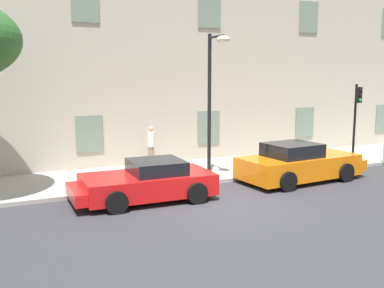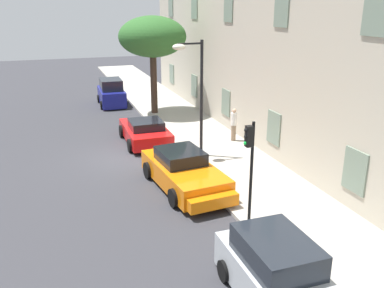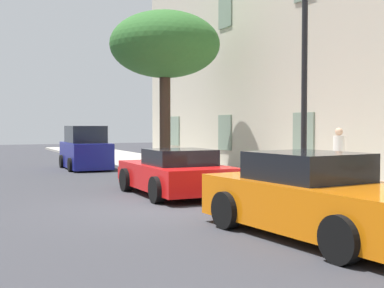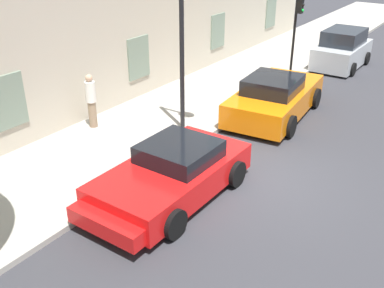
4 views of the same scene
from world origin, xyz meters
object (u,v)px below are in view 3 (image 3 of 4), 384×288
at_px(street_lamp, 289,42).
at_px(pedestrian_admiring, 339,157).
at_px(sportscar_red_lead, 173,173).
at_px(tree_near_kerb, 165,46).
at_px(hatchback_parked, 85,150).
at_px(sportscar_yellow_flank, 328,202).

distance_m(street_lamp, pedestrian_admiring, 4.29).
xyz_separation_m(street_lamp, pedestrian_admiring, (-1.54, 2.82, -2.84)).
bearing_deg(pedestrian_admiring, sportscar_red_lead, -112.32).
bearing_deg(pedestrian_admiring, tree_near_kerb, -161.14).
bearing_deg(street_lamp, sportscar_red_lead, -155.24).
height_order(hatchback_parked, street_lamp, street_lamp).
relative_size(street_lamp, pedestrian_admiring, 3.12).
relative_size(tree_near_kerb, pedestrian_admiring, 3.59).
bearing_deg(hatchback_parked, street_lamp, 8.58).
distance_m(hatchback_parked, tree_near_kerb, 5.99).
height_order(tree_near_kerb, street_lamp, tree_near_kerb).
relative_size(sportscar_red_lead, sportscar_yellow_flank, 0.87).
xyz_separation_m(tree_near_kerb, pedestrian_admiring, (7.15, 2.44, -3.96)).
height_order(sportscar_yellow_flank, tree_near_kerb, tree_near_kerb).
distance_m(sportscar_yellow_flank, tree_near_kerb, 12.64).
bearing_deg(sportscar_red_lead, sportscar_yellow_flank, 1.64).
xyz_separation_m(sportscar_yellow_flank, hatchback_parked, (-15.43, -0.51, 0.19)).
bearing_deg(sportscar_red_lead, hatchback_parked, -177.90).
height_order(sportscar_red_lead, tree_near_kerb, tree_near_kerb).
bearing_deg(sportscar_yellow_flank, sportscar_red_lead, -178.36).
xyz_separation_m(sportscar_red_lead, hatchback_parked, (-9.05, -0.33, 0.25)).
distance_m(hatchback_parked, street_lamp, 12.88).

